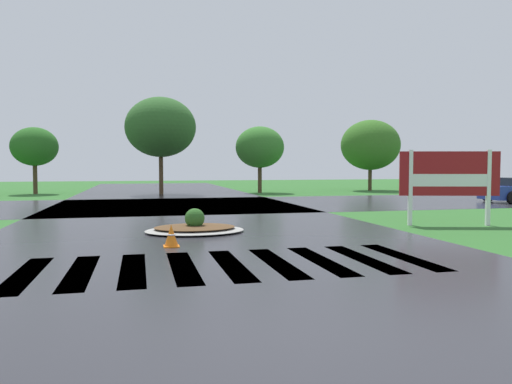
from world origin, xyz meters
The scene contains 8 objects.
ground_plane centered at (0.00, 0.00, -0.05)m, with size 120.00×120.00×0.10m, color #2D6628.
asphalt_roadway centered at (0.00, 10.00, 0.00)m, with size 11.41×80.00×0.01m, color #2B2B30.
asphalt_cross_road centered at (0.00, 19.16, 0.00)m, with size 90.00×10.27×0.01m, color #2B2B30.
crosswalk_stripes centered at (0.00, 4.56, 0.00)m, with size 7.65×3.07×0.01m.
estate_billboard centered at (7.81, 9.05, 1.54)m, with size 3.02×0.89×2.38m.
median_island centered at (-0.16, 9.28, 0.13)m, with size 2.79×2.17×0.68m.
traffic_cone centered at (-0.97, 6.90, 0.25)m, with size 0.36×0.36×0.52m.
background_treeline centered at (-0.64, 29.91, 3.90)m, with size 36.95×7.13×6.44m.
Camera 1 is at (-1.67, -4.46, 1.86)m, focal length 34.31 mm.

